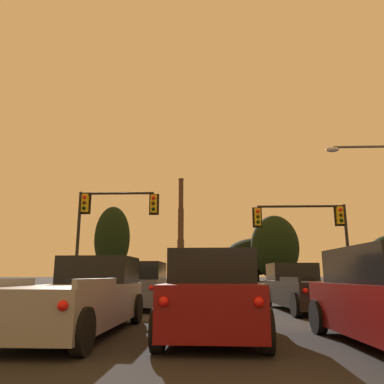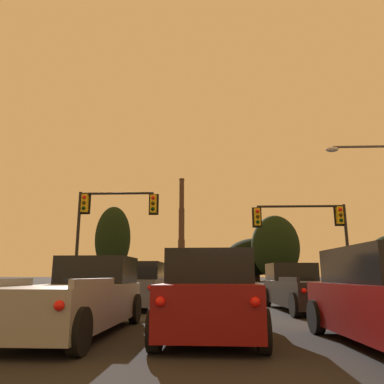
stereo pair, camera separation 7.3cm
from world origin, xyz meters
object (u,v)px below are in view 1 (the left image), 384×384
suv_center_lane_second (213,294)px  suv_left_lane_front (141,286)px  pickup_truck_left_lane_second (80,298)px  traffic_light_overhead_left (105,216)px  pickup_truck_right_lane_front (303,289)px  traffic_light_overhead_right (314,226)px  smokestack (181,238)px

suv_center_lane_second → suv_left_lane_front: 7.60m
suv_left_lane_front → pickup_truck_left_lane_second: 6.79m
suv_center_lane_second → pickup_truck_left_lane_second: 3.16m
pickup_truck_left_lane_second → traffic_light_overhead_left: bearing=104.5°
pickup_truck_right_lane_front → traffic_light_overhead_left: traffic_light_overhead_left is taller
suv_left_lane_front → traffic_light_overhead_left: size_ratio=0.81×
suv_left_lane_front → suv_center_lane_second: bearing=-67.9°
traffic_light_overhead_right → smokestack: (-18.68, 155.79, 14.57)m
pickup_truck_left_lane_second → traffic_light_overhead_left: traffic_light_overhead_left is taller
pickup_truck_right_lane_front → pickup_truck_left_lane_second: 9.04m
pickup_truck_right_lane_front → smokestack: smokestack is taller
pickup_truck_right_lane_front → traffic_light_overhead_right: size_ratio=0.98×
pickup_truck_right_lane_front → pickup_truck_left_lane_second: (-6.72, -6.04, 0.00)m
pickup_truck_left_lane_second → traffic_light_overhead_left: size_ratio=0.91×
suv_left_lane_front → smokestack: smokestack is taller
suv_center_lane_second → traffic_light_overhead_left: bearing=117.7°
pickup_truck_right_lane_front → traffic_light_overhead_left: size_ratio=0.92×
pickup_truck_left_lane_second → traffic_light_overhead_right: bearing=56.3°
suv_center_lane_second → traffic_light_overhead_right: 15.46m
pickup_truck_left_lane_second → traffic_light_overhead_right: traffic_light_overhead_right is taller
suv_left_lane_front → traffic_light_overhead_right: (9.18, 6.68, 3.33)m
traffic_light_overhead_left → traffic_light_overhead_right: size_ratio=1.07×
suv_left_lane_front → traffic_light_overhead_left: 7.18m
pickup_truck_left_lane_second → smokestack: (-9.22, 169.25, 17.99)m
pickup_truck_right_lane_front → suv_left_lane_front: 6.49m
traffic_light_overhead_left → smokestack: (-6.39, 157.18, 14.16)m
traffic_light_overhead_left → traffic_light_overhead_right: 12.37m
pickup_truck_right_lane_front → suv_left_lane_front: bearing=170.7°
pickup_truck_right_lane_front → smokestack: size_ratio=0.12×
pickup_truck_left_lane_second → pickup_truck_right_lane_front: bearing=43.3°
pickup_truck_left_lane_second → traffic_light_overhead_left: 12.98m
pickup_truck_left_lane_second → traffic_light_overhead_right: (9.46, 13.47, 3.42)m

